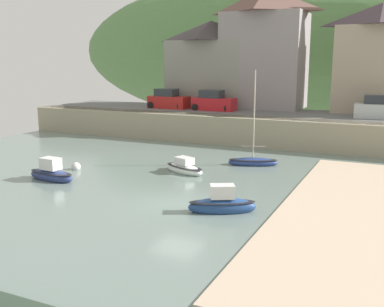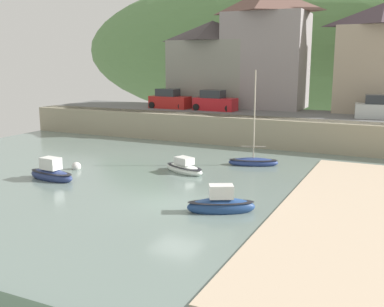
{
  "view_description": "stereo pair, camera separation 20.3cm",
  "coord_description": "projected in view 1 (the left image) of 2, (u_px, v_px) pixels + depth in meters",
  "views": [
    {
      "loc": [
        10.11,
        -20.09,
        7.08
      ],
      "look_at": [
        -1.93,
        5.92,
        1.26
      ],
      "focal_mm": 42.84,
      "sensor_mm": 36.0,
      "label": 1
    },
    {
      "loc": [
        10.3,
        -20.0,
        7.08
      ],
      "look_at": [
        -1.93,
        5.92,
        1.26
      ],
      "focal_mm": 42.84,
      "sensor_mm": 36.0,
      "label": 2
    }
  ],
  "objects": [
    {
      "name": "quay_seawall",
      "position": [
        270.0,
        130.0,
        38.73
      ],
      "size": [
        48.0,
        9.4,
        2.4
      ],
      "color": "gray",
      "rests_on": "ground"
    },
    {
      "name": "motorboat_with_cabin",
      "position": [
        51.0,
        174.0,
        27.67
      ],
      "size": [
        3.43,
        1.42,
        1.55
      ],
      "rotation": [
        0.0,
        0.0,
        -0.1
      ],
      "color": "navy",
      "rests_on": "ground"
    },
    {
      "name": "mooring_buoy",
      "position": [
        76.0,
        167.0,
        30.36
      ],
      "size": [
        0.61,
        0.61,
        0.61
      ],
      "color": "silver",
      "rests_on": "ground"
    },
    {
      "name": "sailboat_blue_trim",
      "position": [
        253.0,
        161.0,
        31.64
      ],
      "size": [
        3.58,
        2.17,
        6.64
      ],
      "rotation": [
        0.0,
        0.0,
        0.34
      ],
      "color": "navy",
      "rests_on": "ground"
    },
    {
      "name": "parked_car_end_of_row",
      "position": [
        379.0,
        109.0,
        37.79
      ],
      "size": [
        4.27,
        2.15,
        1.95
      ],
      "rotation": [
        0.0,
        0.0,
        0.11
      ],
      "color": "#B2BABA",
      "rests_on": "ground"
    },
    {
      "name": "rowboat_small_beached",
      "position": [
        222.0,
        204.0,
        21.77
      ],
      "size": [
        3.34,
        2.36,
        1.54
      ],
      "rotation": [
        0.0,
        0.0,
        0.48
      ],
      "color": "navy",
      "rests_on": "ground"
    },
    {
      "name": "waterfront_building_left",
      "position": [
        211.0,
        63.0,
        48.07
      ],
      "size": [
        8.45,
        5.8,
        8.74
      ],
      "color": "gray",
      "rests_on": "ground"
    },
    {
      "name": "dinghy_open_wooden",
      "position": [
        184.0,
        168.0,
        29.54
      ],
      "size": [
        3.39,
        2.28,
        1.16
      ],
      "rotation": [
        0.0,
        0.0,
        -0.39
      ],
      "color": "white",
      "rests_on": "ground"
    },
    {
      "name": "waterfront_building_right",
      "position": [
        379.0,
        58.0,
        41.2
      ],
      "size": [
        7.76,
        4.93,
        9.73
      ],
      "color": "tan",
      "rests_on": "ground"
    },
    {
      "name": "parked_car_by_wall",
      "position": [
        214.0,
        102.0,
        43.88
      ],
      "size": [
        4.16,
        1.86,
        1.95
      ],
      "rotation": [
        0.0,
        0.0,
        -0.04
      ],
      "color": "red",
      "rests_on": "ground"
    },
    {
      "name": "parked_car_near_slipway",
      "position": [
        168.0,
        100.0,
        45.9
      ],
      "size": [
        4.17,
        1.87,
        1.95
      ],
      "rotation": [
        0.0,
        0.0,
        -0.04
      ],
      "color": "#B01F1C",
      "rests_on": "ground"
    },
    {
      "name": "waterfront_building_centre",
      "position": [
        265.0,
        48.0,
        45.39
      ],
      "size": [
        8.12,
        5.8,
        11.67
      ],
      "color": "gray",
      "rests_on": "ground"
    },
    {
      "name": "ground",
      "position": [
        81.0,
        286.0,
        14.33
      ],
      "size": [
        48.0,
        41.0,
        0.61
      ],
      "color": "slate"
    },
    {
      "name": "hillside_backdrop",
      "position": [
        311.0,
        50.0,
        72.4
      ],
      "size": [
        80.0,
        44.0,
        25.15
      ],
      "color": "#58834A",
      "rests_on": "ground"
    }
  ]
}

